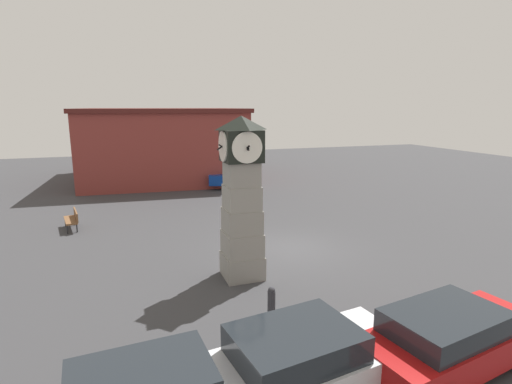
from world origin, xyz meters
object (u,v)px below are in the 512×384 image
(bollard_mid_row, at_px, (271,306))
(car_by_building, at_px, (451,338))
(clock_tower, at_px, (242,200))
(bollard_near_tower, at_px, (301,334))
(pickup_truck, at_px, (224,171))
(bench, at_px, (72,218))
(car_near_tower, at_px, (305,360))

(bollard_mid_row, relative_size, car_by_building, 0.23)
(clock_tower, relative_size, bollard_near_tower, 6.46)
(pickup_truck, distance_m, bench, 13.15)
(car_near_tower, xyz_separation_m, car_by_building, (3.38, -0.32, -0.01))
(pickup_truck, relative_size, bench, 3.54)
(car_near_tower, relative_size, bench, 2.76)
(clock_tower, height_order, bollard_near_tower, clock_tower)
(bollard_mid_row, bearing_deg, pickup_truck, 78.97)
(bollard_mid_row, height_order, car_by_building, car_by_building)
(bollard_near_tower, bearing_deg, pickup_truck, 80.30)
(clock_tower, xyz_separation_m, bench, (-6.01, 7.81, -2.16))
(clock_tower, height_order, pickup_truck, clock_tower)
(bollard_near_tower, xyz_separation_m, pickup_truck, (3.63, 21.22, 0.51))
(clock_tower, height_order, bollard_mid_row, clock_tower)
(bollard_near_tower, xyz_separation_m, bollard_mid_row, (-0.26, 1.29, 0.13))
(car_near_tower, distance_m, car_by_building, 3.40)
(pickup_truck, xyz_separation_m, bench, (-9.70, -8.87, -0.41))
(car_by_building, bearing_deg, clock_tower, 114.77)
(car_near_tower, bearing_deg, pickup_truck, 79.45)
(bollard_near_tower, bearing_deg, bench, 116.18)
(clock_tower, relative_size, bench, 3.26)
(bollard_mid_row, height_order, pickup_truck, pickup_truck)
(clock_tower, distance_m, car_near_tower, 6.22)
(car_by_building, distance_m, bench, 16.60)
(car_near_tower, bearing_deg, bench, 111.85)
(bollard_mid_row, height_order, bench, bollard_mid_row)
(bollard_mid_row, bearing_deg, car_near_tower, -96.90)
(car_near_tower, bearing_deg, bollard_mid_row, 83.10)
(car_near_tower, relative_size, car_by_building, 0.96)
(bollard_mid_row, xyz_separation_m, car_by_building, (3.06, -2.96, 0.19))
(car_near_tower, bearing_deg, car_by_building, -5.41)
(clock_tower, distance_m, pickup_truck, 17.17)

